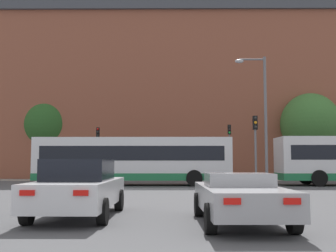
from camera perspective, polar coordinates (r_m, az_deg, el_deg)
stop_line_strip at (r=23.32m, az=-0.97°, el=-8.53°), size 8.19×0.30×0.01m
far_pavement at (r=34.95m, az=-0.52°, el=-7.33°), size 69.10×2.50×0.01m
brick_civic_building at (r=45.57m, az=3.18°, el=4.32°), size 45.69×15.47×19.78m
car_saloon_left at (r=11.70m, az=-11.92°, el=-8.18°), size 2.01×4.88×1.54m
car_roadster_right at (r=10.33m, az=9.64°, el=-9.45°), size 1.99×4.70×1.20m
bus_crossing_lead at (r=27.20m, az=-4.70°, el=-4.59°), size 12.40×2.73×3.02m
traffic_light_far_right at (r=34.87m, az=8.33°, el=-2.30°), size 0.26×0.31×4.55m
traffic_light_near_right at (r=24.48m, az=11.77°, el=-1.76°), size 0.26×0.31×4.12m
traffic_light_far_left at (r=34.58m, az=-9.51°, el=-2.53°), size 0.26×0.31×4.29m
street_lamp_junction at (r=24.49m, az=12.44°, el=2.35°), size 1.78×0.36×7.51m
pedestrian_waiting at (r=34.89m, az=-0.66°, el=-5.82°), size 0.42×0.45×1.60m
pedestrian_walking_east at (r=34.52m, az=-1.84°, el=-5.85°), size 0.46×0.39×1.58m
pedestrian_walking_west at (r=35.10m, az=4.59°, el=-5.68°), size 0.41×0.24×1.71m
tree_by_building at (r=38.78m, az=18.70°, el=0.27°), size 5.11×5.11×7.50m
tree_kerbside at (r=41.08m, az=-15.82°, el=0.06°), size 5.04×5.04×7.57m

